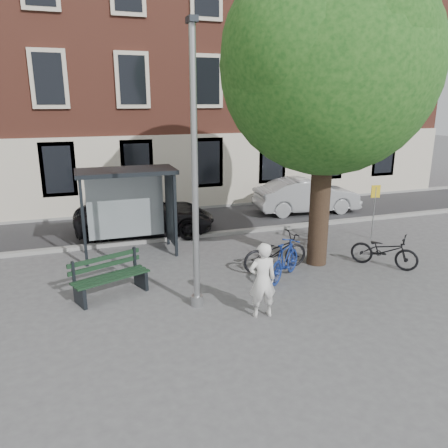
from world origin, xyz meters
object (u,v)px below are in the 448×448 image
lamppost (195,186)px  car_silver (307,196)px  notice_sign (375,201)px  bike_d (320,225)px  bike_a (275,252)px  painter (262,280)px  car_dark (146,216)px  bike_c (384,250)px  bus_shelter (140,191)px  bike_b (285,260)px  bench (110,279)px

lamppost → car_silver: size_ratio=1.40×
notice_sign → lamppost: bearing=-148.1°
bike_d → bike_a: bearing=64.2°
painter → bike_d: 5.63m
car_silver → notice_sign: (0.32, -3.95, 0.61)m
car_dark → bike_c: bearing=-125.7°
painter → bike_a: painter is taller
car_silver → notice_sign: bearing=-170.3°
bus_shelter → painter: size_ratio=1.70×
bike_a → notice_sign: notice_sign is taller
bike_b → notice_sign: (4.40, 2.20, 0.80)m
bike_d → bike_c: bearing=132.2°
bench → car_silver: (8.50, 5.71, 0.28)m
bike_a → bus_shelter: bearing=45.8°
lamppost → car_dark: 6.37m
bike_d → car_silver: bearing=-84.1°
bike_b → bike_a: bearing=-44.2°
bike_b → notice_sign: bearing=-103.6°
car_dark → notice_sign: size_ratio=2.59×
bike_b → painter: bearing=100.4°
painter → car_silver: painter is taller
bike_d → car_dark: car_dark is taller
bike_d → painter: bearing=75.7°
lamppost → car_silver: (6.68, 6.90, -2.07)m
bench → bike_a: 4.48m
bus_shelter → bike_a: 4.44m
painter → car_dark: painter is taller
bike_d → notice_sign: notice_sign is taller
car_dark → bike_d: bearing=-111.7°
lamppost → bike_c: 6.13m
lamppost → bike_b: (2.60, 0.76, -2.26)m
bench → car_dark: bearing=50.1°
bike_c → notice_sign: bearing=18.3°
bike_c → notice_sign: (1.36, 2.32, 0.84)m
bike_c → car_dark: size_ratio=0.38×
lamppost → bike_d: size_ratio=3.05×
bus_shelter → bike_b: 4.84m
notice_sign → car_silver: bearing=103.6°
bus_shelter → bike_c: (6.25, -3.46, -1.44)m
lamppost → notice_sign: 7.74m
bike_c → bike_d: 2.57m
painter → car_silver: bearing=-120.3°
bench → car_dark: size_ratio=0.40×
bike_a → car_silver: size_ratio=0.45×
lamppost → bus_shelter: lamppost is taller
bike_c → bus_shelter: bearing=109.7°
bus_shelter → painter: (1.81, -5.05, -1.08)m
bike_a → lamppost: bearing=113.6°
painter → car_dark: (-1.39, 6.95, -0.18)m
lamppost → bike_b: bearing=16.3°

